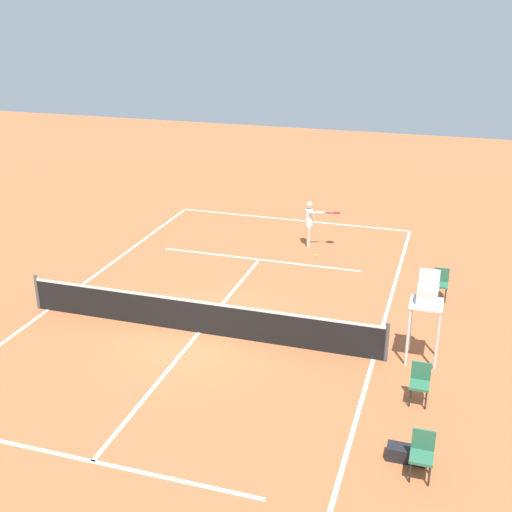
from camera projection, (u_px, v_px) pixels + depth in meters
name	position (u px, v px, depth m)	size (l,w,h in m)	color
ground_plane	(199.00, 333.00, 18.05)	(60.00, 60.00, 0.00)	#B76038
court_lines	(199.00, 332.00, 18.05)	(9.63, 20.56, 0.01)	white
tennis_net	(198.00, 316.00, 17.87)	(10.23, 0.10, 1.07)	#4C4C51
player_serving	(310.00, 220.00, 23.93)	(1.32, 0.49, 1.70)	beige
tennis_ball	(316.00, 255.00, 23.33)	(0.07, 0.07, 0.07)	#CCE033
umpire_chair	(427.00, 302.00, 16.12)	(0.80, 0.80, 2.41)	silver
courtside_chair_near	(420.00, 381.00, 14.79)	(0.44, 0.46, 0.95)	#262626
courtside_chair_mid	(441.00, 282.00, 19.89)	(0.44, 0.46, 0.95)	#262626
courtside_chair_far	(422.00, 453.00, 12.48)	(0.44, 0.46, 0.95)	#262626
equipment_bag	(406.00, 454.00, 13.05)	(0.76, 0.32, 0.30)	black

